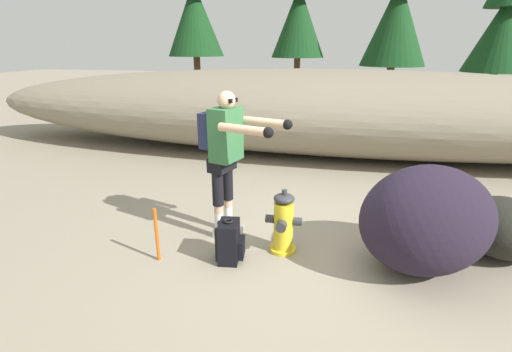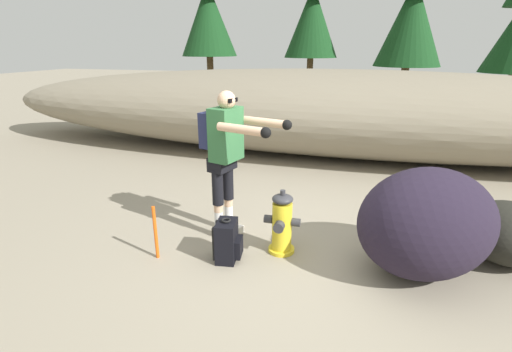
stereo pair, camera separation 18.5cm
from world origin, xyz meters
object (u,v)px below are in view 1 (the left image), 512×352
fire_hydrant (283,224)px  boulder_mid (503,227)px  survey_stake (157,235)px  spare_backpack (230,242)px  boulder_large (426,219)px  utility_worker (226,148)px

fire_hydrant → boulder_mid: size_ratio=0.74×
survey_stake → spare_backpack: bearing=13.3°
fire_hydrant → boulder_large: bearing=0.2°
utility_worker → spare_backpack: (0.18, -0.53, -0.87)m
spare_backpack → utility_worker: bearing=100.8°
fire_hydrant → boulder_large: (1.42, 0.01, 0.21)m
utility_worker → survey_stake: bearing=-112.3°
boulder_large → boulder_mid: size_ratio=1.43×
boulder_large → survey_stake: 2.74m
fire_hydrant → boulder_mid: fire_hydrant is taller
boulder_large → boulder_mid: 1.06m
utility_worker → survey_stake: 1.19m
fire_hydrant → utility_worker: (-0.70, 0.21, 0.75)m
survey_stake → boulder_large: bearing=10.5°
spare_backpack → boulder_mid: size_ratio=0.48×
boulder_large → survey_stake: size_ratio=2.33×
utility_worker → survey_stake: (-0.56, -0.70, -0.79)m
fire_hydrant → utility_worker: bearing=163.4°
utility_worker → spare_backpack: 1.03m
survey_stake → fire_hydrant: bearing=21.4°
boulder_mid → fire_hydrant: bearing=-167.6°
spare_backpack → survey_stake: (-0.74, -0.18, 0.08)m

